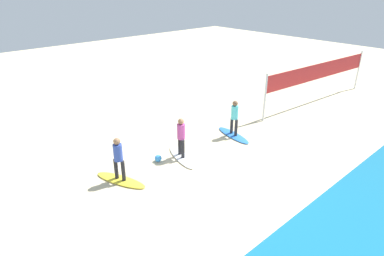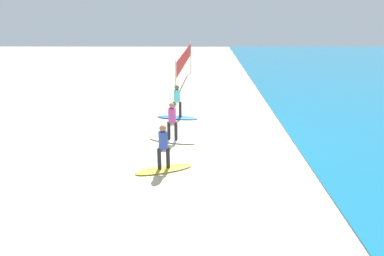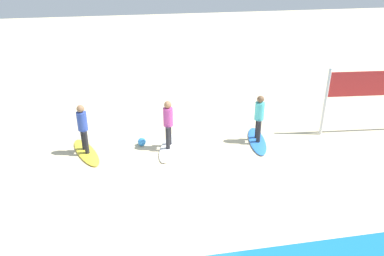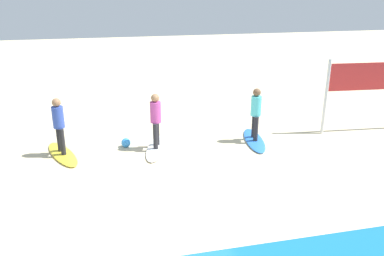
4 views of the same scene
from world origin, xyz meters
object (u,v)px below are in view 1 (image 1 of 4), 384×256
Objects in this scene: surfer_yellow at (118,156)px; beach_ball at (158,158)px; surfboard_blue at (233,135)px; volleyball_net at (319,73)px; surfer_blue at (234,115)px; surfer_white at (181,135)px; surfboard_yellow at (121,180)px; surfboard_white at (181,157)px.

surfer_yellow is 5.75× the size of beach_ball.
surfboard_blue is 7.19m from volleyball_net.
surfer_white is at bearing -1.13° from surfer_blue.
surfboard_blue is at bearing 173.67° from beach_ball.
volleyball_net is at bearing 98.62° from surfboard_blue.
surfer_yellow is (0.00, 0.00, 0.99)m from surfboard_yellow.
surfboard_white is at bearing 156.75° from beach_ball.
volleyball_net is at bearing 67.34° from surfboard_yellow.
surfer_white reaches higher than surfboard_yellow.
beach_ball is (0.89, -0.38, 0.10)m from surfboard_white.
surfer_blue is at bearing 105.46° from surfboard_white.
surfboard_yellow is (5.87, -0.21, -0.99)m from surfer_blue.
surfboard_blue is 7.37× the size of beach_ball.
surfer_white is 1.00× the size of surfer_yellow.
volleyball_net is (-12.84, 0.41, 0.75)m from surfer_yellow.
surfboard_blue is at bearing 177.91° from surfer_yellow.
beach_ball is (-1.86, -0.23, 0.10)m from surfboard_yellow.
surfer_white is 2.93m from surfboard_yellow.
surfboard_yellow is 7.37× the size of beach_ball.
surfer_blue is at bearing 173.67° from beach_ball.
surfer_yellow is 12.87m from volleyball_net.
surfboard_yellow is (2.75, -0.15, -0.99)m from surfer_white.
surfer_blue is 1.00× the size of surfer_yellow.
surfboard_white is 0.98m from beach_ball.
surfer_white is 0.18× the size of volleyball_net.
beach_ball is at bearing -172.91° from surfer_yellow.
volleyball_net is (-10.09, 0.25, 1.74)m from surfboard_white.
surfer_yellow is at bearing -2.09° from surfer_blue.
volleyball_net is at bearing 105.15° from surfboard_white.
surfer_yellow reaches higher than surfboard_yellow.
surfboard_yellow is 1.88m from beach_ball.
surfer_blue reaches higher than surfboard_blue.
surfboard_blue is 1.28× the size of surfer_yellow.
surfer_yellow is at bearing -1.81° from volleyball_net.
surfboard_blue is 1.28× the size of surfer_white.
volleyball_net reaches higher than beach_ball.
surfboard_yellow is at bearing -2.09° from surfer_blue.
surfboard_blue is at bearing -1.57° from volleyball_net.
surfer_white is (3.12, -0.06, 0.99)m from surfboard_blue.
surfer_yellow is (2.75, -0.15, 0.99)m from surfboard_white.
surfer_white reaches higher than beach_ball.
surfer_blue and surfer_yellow have the same top height.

